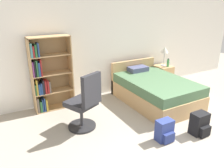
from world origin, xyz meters
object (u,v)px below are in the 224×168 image
object	(u,v)px
bed	(154,90)
office_chair	(85,104)
water_bottle	(168,63)
backpack_blue	(165,131)
nightstand	(163,76)
backpack_black	(200,124)
bookshelf	(46,76)
table_lamp	(165,51)

from	to	relation	value
bed	office_chair	bearing A→B (deg)	-170.45
bed	water_bottle	xyz separation A→B (m)	(1.01, 0.65, 0.39)
backpack_blue	nightstand	bearing A→B (deg)	49.04
office_chair	nightstand	distance (m)	3.10
nightstand	water_bottle	distance (m)	0.42
bed	backpack_blue	xyz separation A→B (m)	(-0.87, -1.35, -0.12)
water_bottle	backpack_blue	size ratio (longest dim) A/B	0.61
backpack_black	backpack_blue	xyz separation A→B (m)	(-0.69, 0.16, -0.01)
bookshelf	table_lamp	distance (m)	3.30
water_bottle	backpack_blue	bearing A→B (deg)	-133.24
water_bottle	backpack_blue	distance (m)	2.80
bookshelf	nightstand	xyz separation A→B (m)	(3.28, -0.09, -0.49)
bed	nightstand	xyz separation A→B (m)	(0.97, 0.77, -0.02)
office_chair	table_lamp	size ratio (longest dim) A/B	2.06
bed	bookshelf	bearing A→B (deg)	159.63
water_bottle	bed	bearing A→B (deg)	-147.20
bed	backpack_blue	size ratio (longest dim) A/B	5.11
water_bottle	backpack_black	size ratio (longest dim) A/B	0.56
bed	backpack_blue	distance (m)	1.61
table_lamp	bed	bearing A→B (deg)	-141.05
table_lamp	water_bottle	distance (m)	0.35
bookshelf	nightstand	size ratio (longest dim) A/B	2.81
office_chair	water_bottle	size ratio (longest dim) A/B	4.83
table_lamp	backpack_black	xyz separation A→B (m)	(-1.15, -2.30, -0.81)
bookshelf	backpack_blue	xyz separation A→B (m)	(1.44, -2.21, -0.60)
bookshelf	water_bottle	world-z (taller)	bookshelf
table_lamp	backpack_black	world-z (taller)	table_lamp
backpack_blue	backpack_black	bearing A→B (deg)	-13.11
table_lamp	office_chair	bearing A→B (deg)	-159.02
bookshelf	nightstand	world-z (taller)	bookshelf
table_lamp	backpack_black	distance (m)	2.70
backpack_black	nightstand	bearing A→B (deg)	63.30
nightstand	backpack_blue	world-z (taller)	nightstand
nightstand	backpack_blue	xyz separation A→B (m)	(-1.84, -2.12, -0.11)
table_lamp	water_bottle	bearing A→B (deg)	-74.60
backpack_blue	bed	bearing A→B (deg)	57.16
office_chair	nightstand	xyz separation A→B (m)	(2.89, 1.09, -0.23)
bed	backpack_blue	world-z (taller)	bed
office_chair	table_lamp	bearing A→B (deg)	20.98
nightstand	bookshelf	bearing A→B (deg)	178.42
nightstand	water_bottle	bearing A→B (deg)	-69.11
water_bottle	backpack_black	distance (m)	2.52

